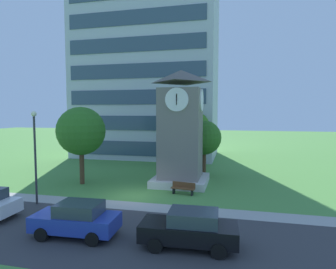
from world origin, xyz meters
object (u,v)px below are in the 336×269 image
parked_car_blue (77,219)px  tree_by_building (193,128)px  clock_tower (181,134)px  street_lamp (35,147)px  parked_car_black (190,228)px  tree_near_tower (204,138)px  tree_streetside (81,131)px  park_bench (183,188)px

parked_car_blue → tree_by_building: bearing=82.2°
clock_tower → street_lamp: clock_tower is taller
parked_car_black → street_lamp: bearing=161.3°
tree_near_tower → tree_by_building: (-1.90, 6.03, 0.64)m
tree_by_building → tree_streetside: tree_streetside is taller
street_lamp → tree_by_building: (8.12, 16.83, 0.53)m
park_bench → street_lamp: (-9.14, -4.47, 3.36)m
park_bench → parked_car_blue: bearing=-115.0°
clock_tower → tree_by_building: clock_tower is taller
tree_streetside → parked_car_black: 14.63m
street_lamp → parked_car_black: bearing=-18.7°
parked_car_blue → parked_car_black: same height
tree_streetside → park_bench: bearing=-6.8°
tree_by_building → parked_car_black: 21.01m
tree_near_tower → street_lamp: bearing=-132.9°
park_bench → parked_car_blue: size_ratio=0.44×
park_bench → tree_near_tower: size_ratio=0.35×
tree_by_building → parked_car_black: (2.78, -20.53, -3.49)m
clock_tower → tree_streetside: (-8.22, -1.93, 0.24)m
park_bench → tree_streetside: (-8.98, 1.07, 4.07)m
park_bench → parked_car_blue: (-3.86, -8.30, 0.40)m
tree_near_tower → parked_car_blue: bearing=-108.0°
street_lamp → tree_streetside: tree_streetside is taller
clock_tower → street_lamp: 11.24m
park_bench → street_lamp: size_ratio=0.30×
park_bench → street_lamp: 10.72m
tree_near_tower → parked_car_black: tree_near_tower is taller
street_lamp → parked_car_black: (10.90, -3.70, -2.96)m
parked_car_black → parked_car_blue: bearing=-178.6°
street_lamp → parked_car_blue: street_lamp is taller
tree_by_building → clock_tower: bearing=-88.4°
tree_streetside → parked_car_blue: tree_streetside is taller
parked_car_blue → park_bench: bearing=65.0°
tree_by_building → tree_streetside: 13.81m
street_lamp → parked_car_blue: bearing=-36.0°
clock_tower → parked_car_black: (2.52, -11.16, -3.42)m
parked_car_black → clock_tower: bearing=102.7°
park_bench → tree_streetside: bearing=173.2°
tree_near_tower → parked_car_blue: (-4.74, -14.63, -2.85)m
clock_tower → street_lamp: size_ratio=1.55×
clock_tower → tree_streetside: bearing=-166.8°
park_bench → tree_streetside: tree_streetside is taller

